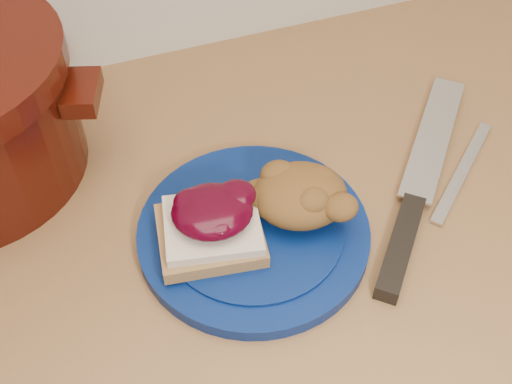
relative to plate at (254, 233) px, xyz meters
name	(u,v)px	position (x,y,z in m)	size (l,w,h in m)	color
base_cabinet	(250,380)	(0.01, 0.05, -0.48)	(4.00, 0.60, 0.86)	beige
plate	(254,233)	(0.00, 0.00, 0.00)	(0.25, 0.25, 0.02)	#061A54
sandwich	(211,224)	(-0.05, 0.00, 0.04)	(0.12, 0.11, 0.05)	olive
stuffing_mound	(300,195)	(0.05, 0.00, 0.04)	(0.10, 0.09, 0.05)	brown
chef_knife	(410,213)	(0.17, -0.03, 0.00)	(0.26, 0.29, 0.02)	black
butter_knife	(463,171)	(0.26, 0.01, 0.00)	(0.18, 0.01, 0.00)	silver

